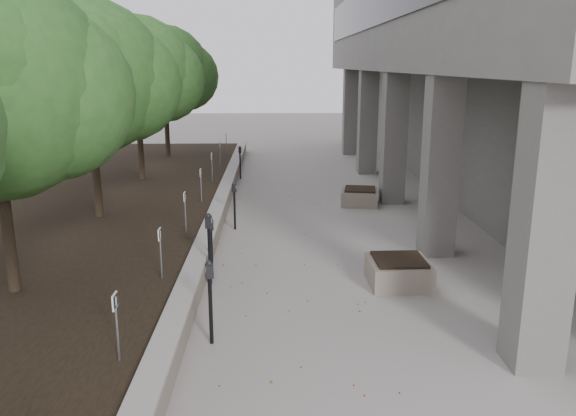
{
  "coord_description": "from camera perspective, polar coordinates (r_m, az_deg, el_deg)",
  "views": [
    {
      "loc": [
        -0.29,
        -6.39,
        4.21
      ],
      "look_at": [
        0.04,
        6.7,
        0.91
      ],
      "focal_mm": 35.64,
      "sensor_mm": 36.0,
      "label": 1
    }
  ],
  "objects": [
    {
      "name": "planting_bed",
      "position": [
        16.74,
        -19.55,
        -0.57
      ],
      "size": [
        7.0,
        26.0,
        0.4
      ],
      "primitive_type": "cube",
      "color": "black",
      "rests_on": "ground"
    },
    {
      "name": "parking_meter_2",
      "position": [
        11.24,
        -7.84,
        -4.07
      ],
      "size": [
        0.15,
        0.12,
        1.45
      ],
      "primitive_type": null,
      "rotation": [
        0.0,
        0.0,
        -0.12
      ],
      "color": "black",
      "rests_on": "ground"
    },
    {
      "name": "parking_sign_8",
      "position": [
        25.2,
        -6.18,
        6.45
      ],
      "size": [
        0.04,
        0.22,
        0.96
      ],
      "primitive_type": null,
      "color": "black",
      "rests_on": "planting_bed"
    },
    {
      "name": "planter_front",
      "position": [
        11.49,
        10.98,
        -6.21
      ],
      "size": [
        1.18,
        1.18,
        0.54
      ],
      "primitive_type": null,
      "rotation": [
        0.0,
        0.0,
        0.02
      ],
      "color": "gray",
      "rests_on": "ground"
    },
    {
      "name": "parking_sign_6",
      "position": [
        19.3,
        -7.59,
        4.06
      ],
      "size": [
        0.04,
        0.22,
        0.96
      ],
      "primitive_type": null,
      "color": "black",
      "rests_on": "planting_bed"
    },
    {
      "name": "parking_sign_7",
      "position": [
        22.24,
        -6.79,
        5.41
      ],
      "size": [
        0.04,
        0.22,
        0.96
      ],
      "primitive_type": null,
      "color": "black",
      "rests_on": "planting_bed"
    },
    {
      "name": "crabapple_tree_4",
      "position": [
        19.94,
        -14.79,
        10.54
      ],
      "size": [
        4.6,
        4.0,
        5.44
      ],
      "primitive_type": null,
      "color": "#25521F",
      "rests_on": "planting_bed"
    },
    {
      "name": "berry_scatter",
      "position": [
        12.14,
        -0.48,
        -6.1
      ],
      "size": [
        3.3,
        14.1,
        0.02
      ],
      "primitive_type": null,
      "color": "maroon",
      "rests_on": "ground"
    },
    {
      "name": "parking_meter_4",
      "position": [
        14.94,
        -5.35,
        0.22
      ],
      "size": [
        0.15,
        0.12,
        1.27
      ],
      "primitive_type": null,
      "rotation": [
        0.0,
        0.0,
        -0.31
      ],
      "color": "black",
      "rests_on": "ground"
    },
    {
      "name": "parking_sign_2",
      "position": [
        7.93,
        -16.7,
        -11.37
      ],
      "size": [
        0.04,
        0.22,
        0.96
      ],
      "primitive_type": null,
      "color": "black",
      "rests_on": "planting_bed"
    },
    {
      "name": "ground",
      "position": [
        7.66,
        1.01,
        -19.22
      ],
      "size": [
        90.0,
        90.0,
        0.0
      ],
      "primitive_type": "plane",
      "color": "gray",
      "rests_on": "ground"
    },
    {
      "name": "parking_sign_5",
      "position": [
        16.37,
        -8.67,
        2.22
      ],
      "size": [
        0.04,
        0.22,
        0.96
      ],
      "primitive_type": null,
      "color": "black",
      "rests_on": "planting_bed"
    },
    {
      "name": "parking_meter_3",
      "position": [
        11.6,
        -7.64,
        -3.97
      ],
      "size": [
        0.13,
        0.09,
        1.27
      ],
      "primitive_type": null,
      "rotation": [
        0.0,
        0.0,
        -0.04
      ],
      "color": "black",
      "rests_on": "ground"
    },
    {
      "name": "retaining_wall",
      "position": [
        15.97,
        -6.93,
        -0.34
      ],
      "size": [
        0.39,
        26.0,
        0.5
      ],
      "primitive_type": null,
      "color": "gray",
      "rests_on": "ground"
    },
    {
      "name": "parking_sign_3",
      "position": [
        10.64,
        -12.58,
        -4.48
      ],
      "size": [
        0.04,
        0.22,
        0.96
      ],
      "primitive_type": null,
      "color": "black",
      "rests_on": "planting_bed"
    },
    {
      "name": "crabapple_tree_5",
      "position": [
        24.83,
        -12.17,
        11.31
      ],
      "size": [
        4.6,
        4.0,
        5.44
      ],
      "primitive_type": null,
      "color": "#25521F",
      "rests_on": "planting_bed"
    },
    {
      "name": "parking_sign_4",
      "position": [
        13.48,
        -10.21,
        -0.42
      ],
      "size": [
        0.04,
        0.22,
        0.96
      ],
      "primitive_type": null,
      "color": "black",
      "rests_on": "planting_bed"
    },
    {
      "name": "crabapple_tree_3",
      "position": [
        15.12,
        -19.07,
        9.23
      ],
      "size": [
        4.6,
        4.0,
        5.44
      ],
      "primitive_type": null,
      "color": "#25521F",
      "rests_on": "planting_bed"
    },
    {
      "name": "parking_meter_5",
      "position": [
        21.63,
        -4.8,
        4.54
      ],
      "size": [
        0.14,
        0.12,
        1.25
      ],
      "primitive_type": null,
      "rotation": [
        0.0,
        0.0,
        0.3
      ],
      "color": "black",
      "rests_on": "ground"
    },
    {
      "name": "planter_back",
      "position": [
        17.77,
        7.18,
        1.16
      ],
      "size": [
        1.27,
        1.27,
        0.51
      ],
      "primitive_type": null,
      "rotation": [
        0.0,
        0.0,
        -0.17
      ],
      "color": "gray",
      "rests_on": "ground"
    },
    {
      "name": "parking_meter_1",
      "position": [
        8.92,
        -7.75,
        -9.32
      ],
      "size": [
        0.16,
        0.13,
        1.36
      ],
      "primitive_type": null,
      "rotation": [
        0.0,
        0.0,
        0.3
      ],
      "color": "black",
      "rests_on": "ground"
    }
  ]
}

